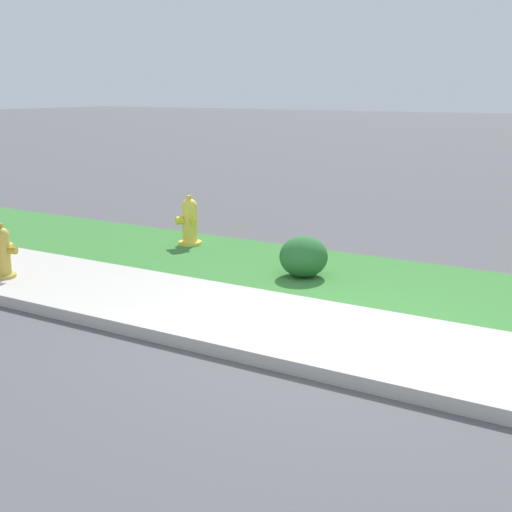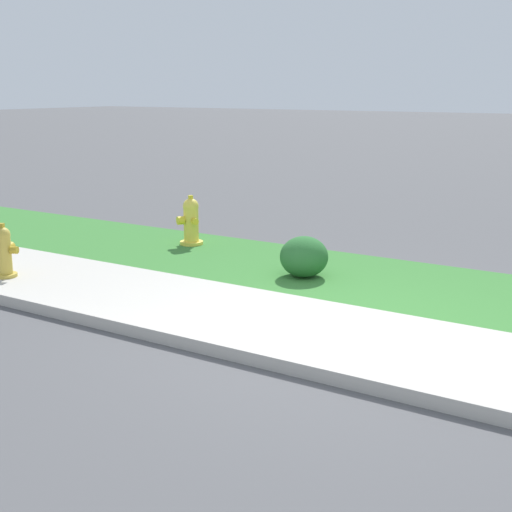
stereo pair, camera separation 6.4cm
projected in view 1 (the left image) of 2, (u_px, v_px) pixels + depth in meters
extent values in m
plane|color=#515154|center=(338.00, 335.00, 6.63)|extent=(120.00, 120.00, 0.00)
cube|color=#BCB7AD|center=(338.00, 334.00, 6.63)|extent=(18.00, 1.82, 0.01)
cube|color=#387A33|center=(413.00, 285.00, 8.30)|extent=(18.00, 2.23, 0.01)
cube|color=#BCB7AD|center=(285.00, 363.00, 5.80)|extent=(18.00, 0.16, 0.12)
cylinder|color=yellow|center=(190.00, 243.00, 10.43)|extent=(0.34, 0.34, 0.05)
cylinder|color=yellow|center=(190.00, 224.00, 10.36)|extent=(0.22, 0.22, 0.52)
sphere|color=yellow|center=(189.00, 206.00, 10.30)|extent=(0.23, 0.23, 0.23)
cube|color=yellow|center=(189.00, 197.00, 10.27)|extent=(0.08, 0.08, 0.06)
cylinder|color=yellow|center=(193.00, 221.00, 10.21)|extent=(0.12, 0.12, 0.09)
cylinder|color=yellow|center=(186.00, 218.00, 10.48)|extent=(0.12, 0.12, 0.09)
cylinder|color=yellow|center=(179.00, 221.00, 10.28)|extent=(0.15, 0.15, 0.12)
cylinder|color=gold|center=(5.00, 276.00, 8.60)|extent=(0.28, 0.28, 0.05)
cylinder|color=gold|center=(3.00, 255.00, 8.54)|extent=(0.18, 0.18, 0.48)
sphere|color=gold|center=(1.00, 235.00, 8.48)|extent=(0.19, 0.19, 0.19)
cube|color=#B29323|center=(0.00, 226.00, 8.46)|extent=(0.07, 0.07, 0.06)
cylinder|color=#B29323|center=(13.00, 250.00, 8.51)|extent=(0.12, 0.12, 0.09)
cylinder|color=#B29323|center=(8.00, 248.00, 8.66)|extent=(0.15, 0.14, 0.12)
ellipsoid|color=#28662D|center=(304.00, 257.00, 8.61)|extent=(0.59, 0.59, 0.50)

